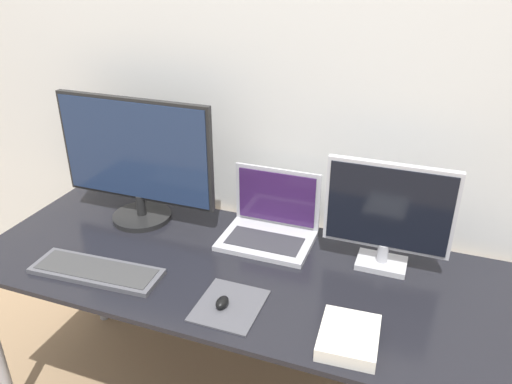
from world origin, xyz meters
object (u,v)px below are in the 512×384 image
(monitor_right, at_px, (388,214))
(keyboard, at_px, (96,271))
(laptop, at_px, (271,222))
(mouse, at_px, (222,302))
(book, at_px, (349,337))
(monitor_left, at_px, (136,159))

(monitor_right, bearing_deg, keyboard, -156.88)
(laptop, distance_m, mouse, 0.44)
(monitor_right, xyz_separation_m, book, (-0.03, -0.40, -0.18))
(laptop, bearing_deg, mouse, -90.41)
(mouse, distance_m, book, 0.38)
(monitor_left, distance_m, keyboard, 0.45)
(monitor_right, bearing_deg, monitor_left, -179.99)
(monitor_left, xyz_separation_m, monitor_right, (0.93, 0.00, -0.05))
(laptop, xyz_separation_m, book, (0.38, -0.45, -0.04))
(keyboard, bearing_deg, laptop, 42.21)
(monitor_left, relative_size, laptop, 1.92)
(mouse, xyz_separation_m, book, (0.38, -0.02, 0.00))
(keyboard, height_order, mouse, mouse)
(monitor_left, bearing_deg, monitor_right, 0.01)
(book, bearing_deg, monitor_right, 85.27)
(keyboard, bearing_deg, mouse, -1.90)
(monitor_left, distance_m, monitor_right, 0.93)
(monitor_right, height_order, book, monitor_right)
(monitor_left, distance_m, book, 1.01)
(laptop, height_order, book, laptop)
(monitor_right, relative_size, laptop, 1.25)
(laptop, bearing_deg, monitor_left, -174.90)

